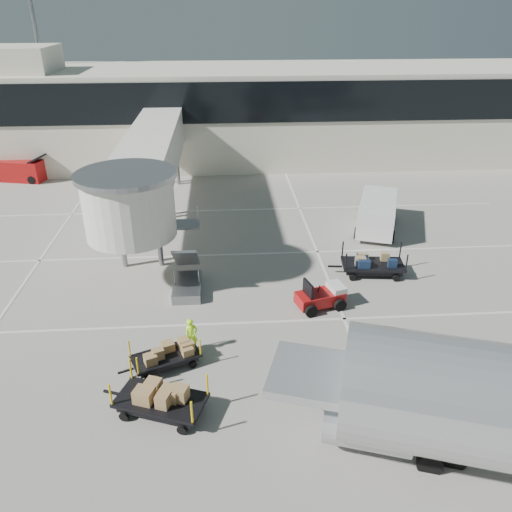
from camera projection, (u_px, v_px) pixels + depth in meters
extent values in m
plane|color=#A7A195|center=(215.00, 351.00, 21.00)|extent=(140.00, 140.00, 0.00)
cube|color=silver|center=(215.00, 324.00, 22.77)|extent=(40.00, 0.15, 0.02)
cube|color=silver|center=(215.00, 255.00, 28.99)|extent=(40.00, 0.15, 0.02)
cube|color=silver|center=(216.00, 210.00, 35.22)|extent=(40.00, 0.15, 0.02)
cube|color=silver|center=(314.00, 245.00, 30.26)|extent=(0.15, 30.00, 0.02)
cube|color=silver|center=(45.00, 253.00, 29.26)|extent=(0.15, 30.00, 0.02)
cube|color=beige|center=(214.00, 114.00, 45.86)|extent=(64.00, 12.00, 8.00)
cube|color=black|center=(213.00, 103.00, 39.57)|extent=(64.00, 0.12, 3.20)
cylinder|color=gray|center=(43.00, 70.00, 46.83)|extent=(0.36, 0.36, 15.00)
cube|color=silver|center=(151.00, 156.00, 32.13)|extent=(3.00, 18.00, 2.80)
cylinder|color=silver|center=(129.00, 207.00, 24.13)|extent=(4.40, 4.40, 3.00)
cylinder|color=gray|center=(125.00, 175.00, 23.41)|extent=(4.80, 4.80, 0.25)
cylinder|color=gray|center=(122.00, 243.00, 27.14)|extent=(0.28, 0.28, 2.90)
cylinder|color=gray|center=(159.00, 242.00, 27.27)|extent=(0.28, 0.28, 2.90)
cylinder|color=gray|center=(140.00, 198.00, 33.37)|extent=(0.28, 0.28, 2.90)
cylinder|color=gray|center=(170.00, 197.00, 33.49)|extent=(0.28, 0.28, 2.90)
cylinder|color=gray|center=(152.00, 167.00, 39.59)|extent=(0.28, 0.28, 2.90)
cylinder|color=gray|center=(178.00, 167.00, 39.71)|extent=(0.28, 0.28, 2.90)
cube|color=gray|center=(187.00, 287.00, 25.24)|extent=(1.40, 2.60, 0.50)
cube|color=gray|center=(186.00, 258.00, 25.16)|extent=(1.20, 2.60, 2.06)
cube|color=gray|center=(186.00, 224.00, 25.84)|extent=(1.40, 1.20, 0.12)
cube|color=#980D0E|center=(320.00, 298.00, 23.83)|extent=(2.48, 1.68, 0.57)
cube|color=silver|center=(336.00, 288.00, 23.92)|extent=(0.93, 1.18, 0.33)
cube|color=black|center=(308.00, 290.00, 23.37)|extent=(0.37, 0.94, 0.85)
cylinder|color=black|center=(311.00, 311.00, 23.18)|extent=(0.65, 0.40, 0.60)
cylinder|color=black|center=(300.00, 298.00, 24.21)|extent=(0.65, 0.40, 0.60)
cylinder|color=black|center=(340.00, 305.00, 23.65)|extent=(0.65, 0.40, 0.60)
cylinder|color=black|center=(328.00, 293.00, 24.68)|extent=(0.65, 0.40, 0.60)
cube|color=black|center=(373.00, 264.00, 26.70)|extent=(3.41, 1.96, 0.13)
cube|color=black|center=(372.00, 268.00, 26.79)|extent=(3.06, 1.69, 0.27)
cube|color=black|center=(335.00, 266.00, 26.84)|extent=(0.77, 0.17, 0.09)
cylinder|color=black|center=(353.00, 277.00, 26.27)|extent=(0.38, 0.19, 0.37)
cylinder|color=black|center=(349.00, 264.00, 27.58)|extent=(0.38, 0.19, 0.37)
cylinder|color=black|center=(396.00, 278.00, 26.20)|extent=(0.38, 0.19, 0.37)
cylinder|color=black|center=(391.00, 265.00, 27.51)|extent=(0.38, 0.19, 0.37)
cylinder|color=black|center=(346.00, 262.00, 25.88)|extent=(0.08, 0.08, 0.98)
cylinder|color=black|center=(343.00, 250.00, 27.19)|extent=(0.08, 0.08, 0.98)
cylinder|color=black|center=(407.00, 263.00, 25.78)|extent=(0.08, 0.08, 0.98)
cylinder|color=black|center=(400.00, 251.00, 27.09)|extent=(0.08, 0.08, 0.98)
cube|color=#998053|center=(379.00, 256.00, 26.95)|extent=(0.56, 0.41, 0.46)
cube|color=#12203A|center=(388.00, 256.00, 26.91)|extent=(0.56, 0.36, 0.46)
cube|color=#12203A|center=(395.00, 259.00, 26.58)|extent=(0.47, 0.39, 0.49)
cube|color=maroon|center=(367.00, 259.00, 26.62)|extent=(0.54, 0.34, 0.45)
cube|color=#525257|center=(360.00, 259.00, 26.74)|extent=(0.42, 0.39, 0.34)
cube|color=#12203A|center=(366.00, 255.00, 27.05)|extent=(0.47, 0.42, 0.46)
cube|color=#12203A|center=(359.00, 256.00, 27.08)|extent=(0.50, 0.38, 0.33)
cube|color=black|center=(161.00, 400.00, 17.61)|extent=(3.49, 2.56, 0.13)
cube|color=black|center=(161.00, 404.00, 17.70)|extent=(3.12, 2.23, 0.26)
cube|color=black|center=(113.00, 393.00, 18.17)|extent=(0.72, 0.33, 0.08)
cylinder|color=black|center=(124.00, 416.00, 17.46)|extent=(0.39, 0.26, 0.36)
cylinder|color=black|center=(143.00, 389.00, 18.67)|extent=(0.39, 0.26, 0.36)
cylinder|color=black|center=(182.00, 430.00, 16.92)|extent=(0.39, 0.26, 0.36)
cylinder|color=black|center=(198.00, 401.00, 18.13)|extent=(0.39, 0.26, 0.36)
cylinder|color=yellow|center=(111.00, 395.00, 17.17)|extent=(0.07, 0.07, 0.94)
cylinder|color=yellow|center=(131.00, 369.00, 18.38)|extent=(0.07, 0.07, 0.94)
cylinder|color=yellow|center=(192.00, 413.00, 16.42)|extent=(0.07, 0.07, 0.94)
cylinder|color=yellow|center=(207.00, 385.00, 17.63)|extent=(0.07, 0.07, 0.94)
cube|color=#A67B50|center=(193.00, 394.00, 17.51)|extent=(0.61, 0.56, 0.38)
cube|color=#A67B50|center=(135.00, 382.00, 17.99)|extent=(0.66, 0.55, 0.48)
cube|color=#A67B50|center=(186.00, 403.00, 17.05)|extent=(0.67, 0.68, 0.49)
cube|color=#A67B50|center=(158.00, 389.00, 17.63)|extent=(0.65, 0.57, 0.56)
cube|color=#A67B50|center=(138.00, 393.00, 17.54)|extent=(0.73, 0.69, 0.42)
cube|color=#A67B50|center=(166.00, 388.00, 17.69)|extent=(0.71, 0.68, 0.53)
cube|color=#A67B50|center=(153.00, 384.00, 17.94)|extent=(0.79, 0.66, 0.43)
cube|color=black|center=(166.00, 356.00, 19.95)|extent=(2.94, 2.26, 0.11)
cube|color=black|center=(166.00, 359.00, 20.02)|extent=(2.62, 1.97, 0.22)
cube|color=black|center=(126.00, 371.00, 19.35)|extent=(0.59, 0.31, 0.07)
cylinder|color=black|center=(148.00, 379.00, 19.26)|extent=(0.32, 0.23, 0.30)
cylinder|color=black|center=(140.00, 361.00, 20.20)|extent=(0.32, 0.23, 0.30)
cylinder|color=black|center=(193.00, 364.00, 20.01)|extent=(0.32, 0.23, 0.30)
cylinder|color=black|center=(183.00, 348.00, 20.95)|extent=(0.32, 0.23, 0.30)
cylinder|color=yellow|center=(138.00, 366.00, 18.79)|extent=(0.06, 0.06, 0.79)
cylinder|color=yellow|center=(129.00, 349.00, 19.73)|extent=(0.06, 0.06, 0.79)
cylinder|color=yellow|center=(200.00, 347.00, 19.82)|extent=(0.06, 0.06, 0.79)
cylinder|color=yellow|center=(190.00, 332.00, 20.76)|extent=(0.06, 0.06, 0.79)
cube|color=#A67B50|center=(175.00, 345.00, 20.21)|extent=(0.55, 0.51, 0.38)
cube|color=#A67B50|center=(154.00, 355.00, 19.58)|extent=(0.65, 0.56, 0.42)
cube|color=#A67B50|center=(162.00, 351.00, 19.85)|extent=(0.51, 0.49, 0.39)
cube|color=#A67B50|center=(172.00, 343.00, 20.36)|extent=(0.59, 0.53, 0.31)
cube|color=#A67B50|center=(178.00, 354.00, 19.71)|extent=(0.48, 0.45, 0.31)
cube|color=#A67B50|center=(172.00, 343.00, 20.32)|extent=(0.59, 0.52, 0.36)
imported|color=#B1FF1A|center=(191.00, 336.00, 20.67)|extent=(0.67, 0.58, 1.57)
cube|color=silver|center=(377.00, 213.00, 31.77)|extent=(3.85, 5.78, 1.73)
cube|color=silver|center=(379.00, 204.00, 33.98)|extent=(2.15, 1.27, 1.00)
cube|color=black|center=(378.00, 205.00, 31.76)|extent=(3.19, 3.89, 0.69)
cylinder|color=black|center=(357.00, 233.00, 30.85)|extent=(0.51, 0.80, 0.76)
cylinder|color=black|center=(392.00, 237.00, 30.34)|extent=(0.51, 0.80, 0.76)
cylinder|color=black|center=(362.00, 212.00, 33.92)|extent=(0.51, 0.80, 0.76)
cylinder|color=black|center=(394.00, 216.00, 33.41)|extent=(0.51, 0.80, 0.76)
cube|color=#980D0E|center=(18.00, 170.00, 40.95)|extent=(4.58, 2.71, 1.69)
cube|color=black|center=(37.00, 158.00, 40.20)|extent=(1.40, 1.78, 0.60)
cylinder|color=black|center=(8.00, 172.00, 42.09)|extent=(0.72, 0.43, 0.68)
cylinder|color=black|center=(32.00, 180.00, 40.27)|extent=(0.72, 0.43, 0.68)
cylinder|color=black|center=(43.00, 174.00, 41.66)|extent=(0.72, 0.43, 0.68)
cube|color=#B6B8BB|center=(420.00, 392.00, 14.90)|extent=(9.42, 5.22, 0.32)
cylinder|color=#B6B8BB|center=(369.00, 417.00, 15.79)|extent=(3.24, 2.83, 2.09)
cube|color=#B6B8BB|center=(372.00, 397.00, 15.42)|extent=(0.76, 0.44, 1.00)
cylinder|color=gray|center=(454.00, 454.00, 15.61)|extent=(0.27, 0.27, 1.00)
cylinder|color=black|center=(453.00, 459.00, 15.72)|extent=(0.87, 0.53, 0.82)
cylinder|color=gray|center=(432.00, 453.00, 15.35)|extent=(0.25, 0.25, 1.45)
cylinder|color=black|center=(430.00, 463.00, 15.56)|extent=(0.87, 0.53, 0.82)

